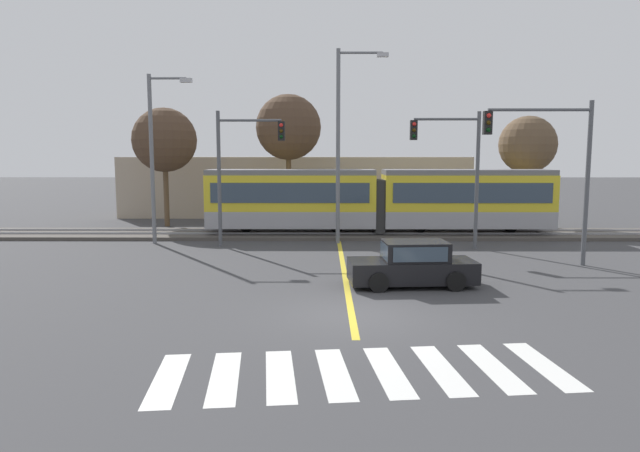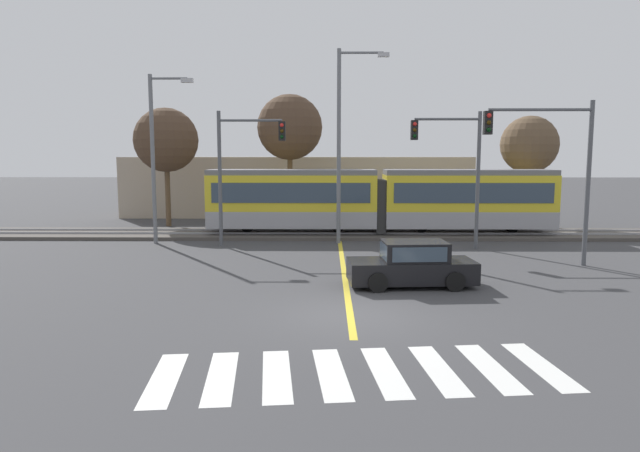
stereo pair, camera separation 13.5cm
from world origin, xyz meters
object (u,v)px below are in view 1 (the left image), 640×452
Objects in this scene: sedan_crossing at (412,265)px; traffic_light_mid_right at (553,156)px; bare_tree_west at (288,128)px; bare_tree_east at (528,145)px; light_rail_tram at (379,198)px; street_lamp_west at (156,148)px; bare_tree_far_west at (164,140)px; street_lamp_centre at (343,135)px; traffic_light_far_left at (240,159)px; traffic_light_far_right at (456,159)px.

traffic_light_mid_right is at bearing 31.31° from sedan_crossing.
bare_tree_east is at bearing -3.87° from bare_tree_west.
light_rail_tram is 11.87m from street_lamp_west.
bare_tree_far_west is 7.59m from bare_tree_west.
street_lamp_centre is at bearing 0.86° from street_lamp_west.
traffic_light_mid_right is at bearing -35.45° from street_lamp_centre.
light_rail_tram is at bearing 89.97° from sedan_crossing.
bare_tree_west is at bearing 176.13° from bare_tree_east.
bare_tree_west is 14.51m from bare_tree_east.
bare_tree_far_west is at bearing 128.12° from sedan_crossing.
street_lamp_west reaches higher than traffic_light_far_left.
bare_tree_west is (-8.30, 8.93, 1.87)m from traffic_light_far_right.
bare_tree_far_west is at bearing -175.83° from bare_tree_west.
traffic_light_far_left is at bearing 176.45° from traffic_light_far_right.
bare_tree_east is (9.26, 3.72, 2.94)m from light_rail_tram.
traffic_light_mid_right is 0.80× the size of bare_tree_west.
street_lamp_centre is at bearing -32.57° from bare_tree_far_west.
street_lamp_west is at bearing -179.14° from street_lamp_centre.
bare_tree_east is (11.32, 6.37, -0.38)m from street_lamp_centre.
street_lamp_centre reaches higher than bare_tree_east.
traffic_light_mid_right reaches higher than light_rail_tram.
bare_tree_far_west is at bearing 102.04° from street_lamp_west.
street_lamp_west is at bearing 162.00° from traffic_light_mid_right.
bare_tree_east reaches higher than sedan_crossing.
bare_tree_far_west reaches higher than traffic_light_mid_right.
street_lamp_centre is at bearing -127.84° from light_rail_tram.
traffic_light_far_left reaches higher than traffic_light_far_right.
traffic_light_mid_right is at bearing -105.11° from bare_tree_east.
traffic_light_far_left is 0.78× the size of street_lamp_west.
street_lamp_centre reaches higher than traffic_light_far_right.
street_lamp_centre reaches higher than bare_tree_west.
sedan_crossing is 0.68× the size of traffic_light_far_right.
traffic_light_far_right is 0.77× the size of street_lamp_west.
bare_tree_east reaches higher than traffic_light_far_left.
sedan_crossing is 0.46× the size of street_lamp_centre.
bare_tree_east is (21.97, -0.43, -0.29)m from bare_tree_far_west.
traffic_light_far_left is at bearing -10.88° from street_lamp_west.
bare_tree_east reaches higher than traffic_light_far_right.
street_lamp_west is 1.23× the size of bare_tree_east.
traffic_light_far_left is at bearing 159.76° from traffic_light_mid_right.
bare_tree_west is at bearing 51.04° from street_lamp_west.
traffic_light_far_right is at bearing -16.96° from street_lamp_centre.
bare_tree_east is (9.27, 15.76, 4.29)m from sedan_crossing.
bare_tree_east is (6.13, 7.95, 0.79)m from traffic_light_far_right.
sedan_crossing is 10.68m from street_lamp_centre.
traffic_light_mid_right is 13.81m from traffic_light_far_left.
traffic_light_mid_right is at bearing -49.52° from bare_tree_west.
bare_tree_west is at bearing 4.17° from bare_tree_far_west.
street_lamp_west is at bearing -166.04° from light_rail_tram.
light_rail_tram is at bearing -158.13° from bare_tree_east.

